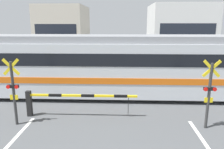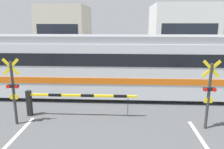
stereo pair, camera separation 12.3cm
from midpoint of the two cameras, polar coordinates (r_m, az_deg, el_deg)
name	(u,v)px [view 1 (the left image)]	position (r m, az deg, el deg)	size (l,w,h in m)	color
rail_track_near	(113,99)	(11.91, -0.15, -6.50)	(50.00, 0.10, 0.08)	gray
rail_track_far	(113,91)	(13.27, 0.12, -4.39)	(50.00, 0.10, 0.08)	gray
commuter_train	(75,64)	(12.40, -9.88, 2.68)	(17.44, 2.67, 3.43)	silver
crossing_barrier_near	(60,99)	(9.96, -13.90, -6.30)	(4.89, 0.20, 1.17)	black
crossing_barrier_far	(147,71)	(15.27, 8.95, 0.79)	(4.89, 0.20, 1.17)	black
crossing_signal_left	(13,89)	(9.57, -24.70, -3.52)	(0.68, 0.15, 2.76)	#333333
crossing_signal_right	(209,92)	(9.16, 23.71, -4.13)	(0.68, 0.15, 2.76)	#333333
building_left_of_street	(64,31)	(28.49, -12.50, 10.97)	(5.44, 7.26, 6.08)	beige
building_right_of_street	(179,31)	(28.44, 16.92, 10.83)	(7.00, 7.26, 6.20)	white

